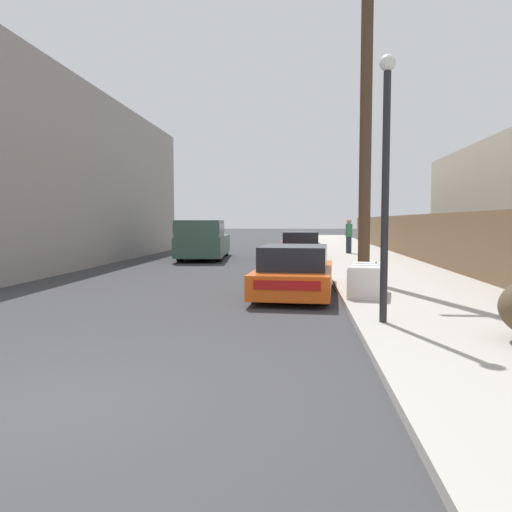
# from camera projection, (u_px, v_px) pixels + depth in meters

# --- Properties ---
(ground_plane) EXTENTS (220.00, 220.00, 0.00)m
(ground_plane) POSITION_uv_depth(u_px,v_px,m) (49.00, 412.00, 4.60)
(ground_plane) COLOR #38383A
(sidewalk_curb) EXTENTS (4.20, 63.00, 0.12)m
(sidewalk_curb) POSITION_uv_depth(u_px,v_px,m) (355.00, 252.00, 27.47)
(sidewalk_curb) COLOR #ADA89E
(sidewalk_curb) RESTS_ON ground
(discarded_fridge) EXTENTS (0.99, 1.75, 0.70)m
(discarded_fridge) POSITION_uv_depth(u_px,v_px,m) (366.00, 280.00, 11.10)
(discarded_fridge) COLOR silver
(discarded_fridge) RESTS_ON sidewalk_curb
(parked_sports_car_red) EXTENTS (1.99, 4.35, 1.19)m
(parked_sports_car_red) POSITION_uv_depth(u_px,v_px,m) (295.00, 273.00, 11.79)
(parked_sports_car_red) COLOR #E05114
(parked_sports_car_red) RESTS_ON ground
(car_parked_mid) EXTENTS (1.99, 4.68, 1.26)m
(car_parked_mid) POSITION_uv_depth(u_px,v_px,m) (299.00, 246.00, 23.03)
(car_parked_mid) COLOR #5B1E19
(car_parked_mid) RESTS_ON ground
(pickup_truck) EXTENTS (2.42, 5.89, 1.79)m
(pickup_truck) POSITION_uv_depth(u_px,v_px,m) (203.00, 240.00, 22.79)
(pickup_truck) COLOR #385647
(pickup_truck) RESTS_ON ground
(utility_pole) EXTENTS (1.80, 0.32, 9.10)m
(utility_pole) POSITION_uv_depth(u_px,v_px,m) (366.00, 107.00, 13.23)
(utility_pole) COLOR #4C3826
(utility_pole) RESTS_ON sidewalk_curb
(street_lamp) EXTENTS (0.26, 0.26, 4.25)m
(street_lamp) POSITION_uv_depth(u_px,v_px,m) (386.00, 167.00, 7.94)
(street_lamp) COLOR #232326
(street_lamp) RESTS_ON sidewalk_curb
(wooden_fence) EXTENTS (0.08, 40.39, 1.92)m
(wooden_fence) POSITION_uv_depth(u_px,v_px,m) (406.00, 235.00, 23.52)
(wooden_fence) COLOR brown
(wooden_fence) RESTS_ON sidewalk_curb
(building_left_block) EXTENTS (7.00, 19.27, 6.90)m
(building_left_block) POSITION_uv_depth(u_px,v_px,m) (39.00, 182.00, 21.67)
(building_left_block) COLOR gray
(building_left_block) RESTS_ON ground
(pedestrian) EXTENTS (0.34, 0.34, 1.75)m
(pedestrian) POSITION_uv_depth(u_px,v_px,m) (349.00, 236.00, 25.38)
(pedestrian) COLOR #282D42
(pedestrian) RESTS_ON sidewalk_curb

